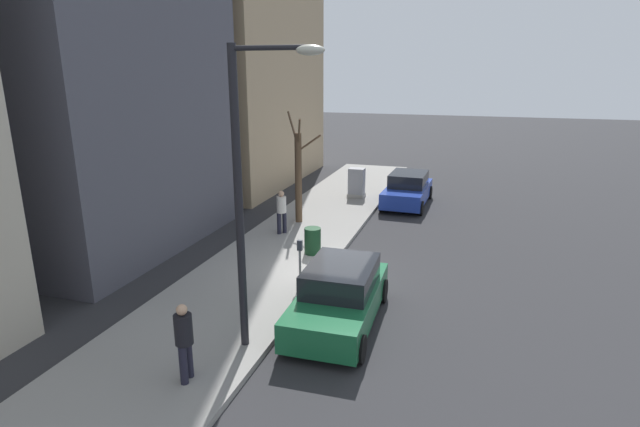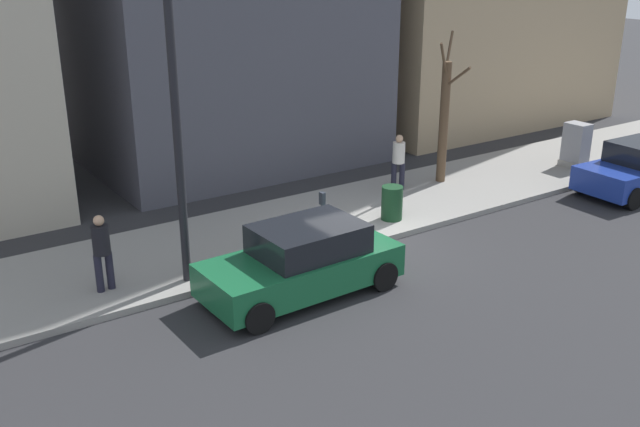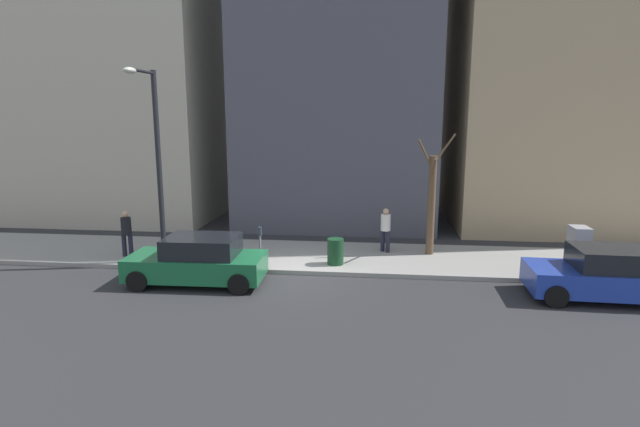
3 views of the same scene
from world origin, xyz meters
name	(u,v)px [view 2 (image 2 of 3)]	position (x,y,z in m)	size (l,w,h in m)	color
ground_plane	(373,246)	(0.00, 0.00, 0.00)	(120.00, 120.00, 0.00)	#2B2B2D
sidewalk	(327,219)	(2.00, 0.00, 0.07)	(4.00, 36.00, 0.15)	gray
parked_car_green	(303,262)	(-1.16, 2.82, 0.74)	(2.00, 4.24, 1.52)	#196038
parking_meter	(322,213)	(0.45, 1.22, 0.98)	(0.14, 0.10, 1.35)	slate
utility_box	(576,145)	(1.30, -9.40, 0.85)	(0.83, 0.61, 1.43)	#A8A399
streetlamp	(181,104)	(0.28, 4.68, 4.02)	(1.97, 0.32, 6.50)	black
bare_tree	(444,118)	(2.60, -4.68, 2.11)	(1.73, 1.47, 4.41)	brown
trash_bin	(392,203)	(0.90, -1.31, 0.60)	(0.56, 0.56, 0.90)	#14381E
pedestrian_near_meter	(399,159)	(2.70, -3.04, 1.09)	(0.36, 0.36, 1.66)	#1E1E2D
pedestrian_midblock	(102,249)	(1.05, 6.29, 1.09)	(0.36, 0.40, 1.66)	#1E1E2D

